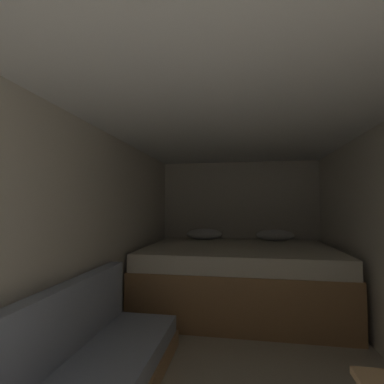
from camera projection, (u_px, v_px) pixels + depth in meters
ground_plane at (236, 374)px, 2.26m from camera, size 6.89×6.89×0.00m
wall_back at (239, 224)px, 4.74m from camera, size 2.60×0.05×2.03m
wall_left at (88, 240)px, 2.53m from camera, size 0.05×4.89×2.03m
ceiling_slab at (234, 114)px, 2.36m from camera, size 2.60×4.89×0.05m
bed at (238, 276)px, 3.77m from camera, size 2.38×1.79×0.96m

